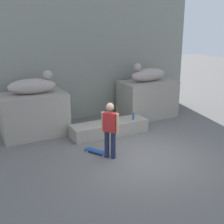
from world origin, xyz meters
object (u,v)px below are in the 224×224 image
object	(u,v)px
statue_reclining_right	(148,74)
skater	(110,128)
statue_reclining_left	(33,85)
bottle_orange	(117,115)
skateboard	(97,151)
bottle_blue	(133,117)

from	to	relation	value
statue_reclining_right	skater	xyz separation A→B (m)	(-3.14, -2.86, -0.84)
statue_reclining_left	bottle_orange	xyz separation A→B (m)	(2.75, -0.87, -1.20)
statue_reclining_left	statue_reclining_right	size ratio (longest dim) A/B	1.01
skateboard	bottle_orange	world-z (taller)	bottle_orange
statue_reclining_left	skateboard	distance (m)	3.19
statue_reclining_left	bottle_blue	bearing A→B (deg)	-15.61
bottle_orange	skater	bearing A→B (deg)	-122.93
skater	bottle_orange	world-z (taller)	skater
skater	statue_reclining_left	bearing A→B (deg)	-13.24
bottle_blue	skater	bearing A→B (deg)	-137.95
statue_reclining_right	skater	size ratio (longest dim) A/B	0.98
skateboard	bottle_orange	bearing A→B (deg)	-73.87
bottle_orange	bottle_blue	bearing A→B (deg)	-45.64
statue_reclining_left	statue_reclining_right	xyz separation A→B (m)	(4.60, 0.00, 0.00)
skater	skateboard	distance (m)	0.99
statue_reclining_right	bottle_orange	distance (m)	2.38
statue_reclining_right	skateboard	world-z (taller)	statue_reclining_right
bottle_blue	bottle_orange	world-z (taller)	bottle_blue
statue_reclining_left	bottle_orange	distance (m)	3.12
statue_reclining_right	skater	world-z (taller)	statue_reclining_right
bottle_orange	skateboard	bearing A→B (deg)	-134.60
skateboard	bottle_blue	xyz separation A→B (m)	(1.95, 1.10, 0.51)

